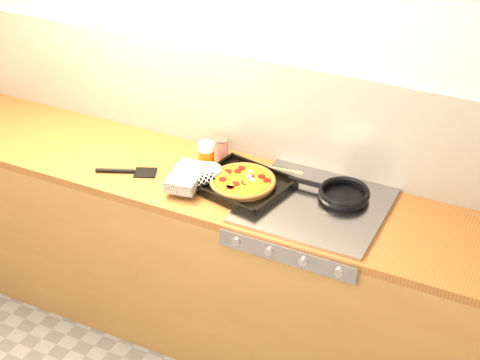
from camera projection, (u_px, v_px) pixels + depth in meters
The scene contains 9 objects.
room_shell at pixel (250, 107), 3.42m from camera, with size 3.20×3.20×3.20m.
counter_run at pixel (223, 260), 3.57m from camera, with size 3.20×0.62×0.90m.
stovetop at pixel (315, 206), 3.16m from camera, with size 0.60×0.56×0.02m, color #9A9BA0.
pizza_on_tray at pixel (228, 180), 3.27m from camera, with size 0.53×0.42×0.06m.
frying_pan at pixel (343, 194), 3.19m from camera, with size 0.38×0.23×0.04m.
tomato_can at pixel (221, 148), 3.49m from camera, with size 0.08×0.08×0.10m.
juice_glass at pixel (206, 155), 3.40m from camera, with size 0.09×0.09×0.13m.
wooden_spoon at pixel (280, 170), 3.40m from camera, with size 0.30×0.06×0.02m.
black_spatula at pixel (128, 171), 3.40m from camera, with size 0.28×0.16×0.02m.
Camera 1 is at (1.32, -1.39, 2.68)m, focal length 55.00 mm.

